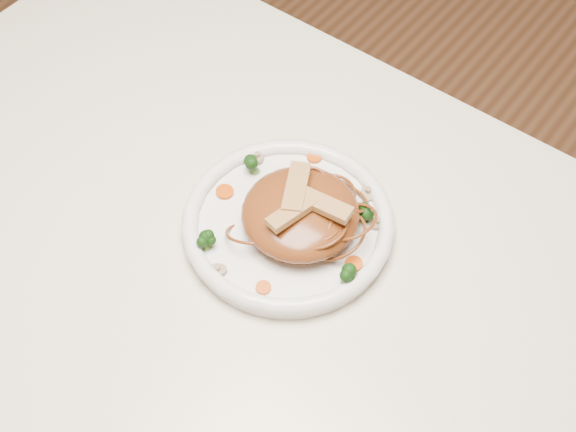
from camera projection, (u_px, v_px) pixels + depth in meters
The scene contains 19 objects.
table at pixel (252, 317), 1.00m from camera, with size 1.20×0.80×0.75m.
plate at pixel (288, 227), 0.96m from camera, with size 0.25×0.25×0.02m, color white.
noodle_mound at pixel (301, 213), 0.93m from camera, with size 0.14×0.14×0.05m, color brown.
chicken_a at pixel (324, 205), 0.90m from camera, with size 0.07×0.02×0.01m, color tan.
chicken_b at pixel (296, 188), 0.91m from camera, with size 0.07×0.02×0.01m, color tan.
chicken_c at pixel (293, 212), 0.89m from camera, with size 0.06×0.02×0.01m, color tan.
broccoli_0 at pixel (365, 212), 0.94m from camera, with size 0.03×0.03×0.03m, color black, non-canonical shape.
broccoli_1 at pixel (254, 163), 0.98m from camera, with size 0.03×0.03×0.03m, color black, non-canonical shape.
broccoli_2 at pixel (205, 239), 0.92m from camera, with size 0.03×0.03×0.03m, color black, non-canonical shape.
broccoli_3 at pixel (347, 276), 0.89m from camera, with size 0.02×0.02×0.03m, color black, non-canonical shape.
carrot_0 at pixel (360, 209), 0.96m from camera, with size 0.02×0.02×0.01m, color #B53C06.
carrot_1 at pixel (225, 192), 0.97m from camera, with size 0.02×0.02×0.01m, color #B53C06.
carrot_2 at pixel (354, 264), 0.91m from camera, with size 0.02×0.02×0.01m, color #B53C06.
carrot_3 at pixel (314, 157), 1.01m from camera, with size 0.02×0.02×0.01m, color #B53C06.
carrot_4 at pixel (263, 288), 0.89m from camera, with size 0.02×0.02×0.01m, color #B53C06.
mushroom_0 at pixel (217, 270), 0.91m from camera, with size 0.02×0.02×0.01m, color tan.
mushroom_1 at pixel (378, 223), 0.94m from camera, with size 0.02×0.02×0.01m, color tan.
mushroom_2 at pixel (257, 157), 1.01m from camera, with size 0.02×0.02×0.01m, color tan.
mushroom_3 at pixel (368, 192), 0.97m from camera, with size 0.03×0.03×0.01m, color tan.
Camera 1 is at (0.33, -0.36, 1.54)m, focal length 49.13 mm.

